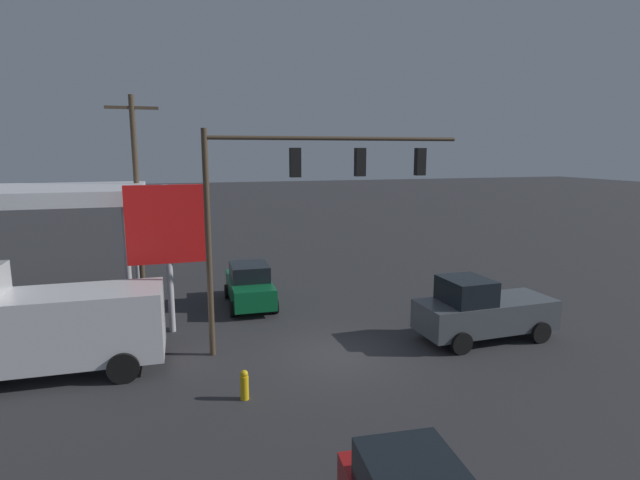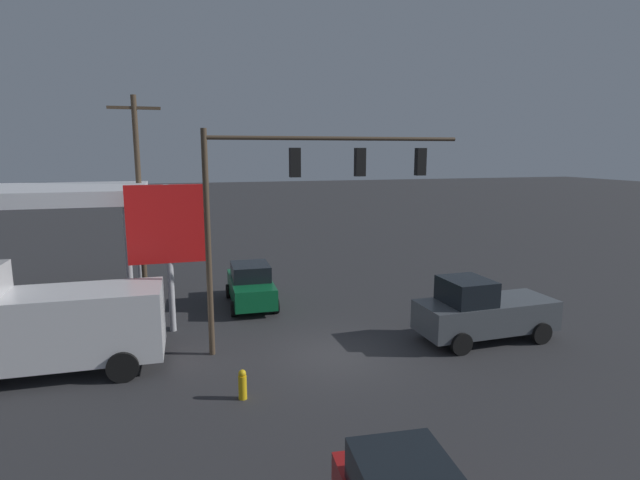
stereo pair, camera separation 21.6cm
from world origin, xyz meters
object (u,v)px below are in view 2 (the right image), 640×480
object	(u,v)px
traffic_signal_assembly	(304,185)
delivery_truck	(43,323)
pickup_parked	(482,311)
sedan_far	(251,285)
fire_hydrant	(243,384)
utility_pole	(139,191)
price_sign	(168,229)

from	to	relation	value
traffic_signal_assembly	delivery_truck	xyz separation A→B (m)	(8.49, 0.20, -4.11)
pickup_parked	sedan_far	bearing A→B (deg)	-42.47
pickup_parked	fire_hydrant	bearing A→B (deg)	11.33
utility_pole	traffic_signal_assembly	bearing A→B (deg)	124.24
sedan_far	fire_hydrant	xyz separation A→B (m)	(1.53, 8.75, -0.51)
utility_pole	sedan_far	world-z (taller)	utility_pole
delivery_truck	fire_hydrant	size ratio (longest dim) A/B	7.78
utility_pole	price_sign	world-z (taller)	utility_pole
price_sign	fire_hydrant	size ratio (longest dim) A/B	6.53
price_sign	traffic_signal_assembly	bearing A→B (deg)	149.35
utility_pole	delivery_truck	size ratio (longest dim) A/B	1.40
traffic_signal_assembly	delivery_truck	size ratio (longest dim) A/B	1.35
utility_pole	price_sign	distance (m)	6.29
utility_pole	price_sign	bearing A→B (deg)	102.53
delivery_truck	traffic_signal_assembly	bearing A→B (deg)	-177.35
price_sign	fire_hydrant	world-z (taller)	price_sign
traffic_signal_assembly	price_sign	size ratio (longest dim) A/B	1.61
sedan_far	fire_hydrant	distance (m)	8.90
utility_pole	fire_hydrant	size ratio (longest dim) A/B	10.89
utility_pole	fire_hydrant	distance (m)	13.57
pickup_parked	fire_hydrant	xyz separation A→B (m)	(9.19, 2.08, -0.67)
sedan_far	fire_hydrant	bearing A→B (deg)	-8.23
utility_pole	pickup_parked	distance (m)	16.61
delivery_truck	sedan_far	size ratio (longest dim) A/B	1.54
price_sign	utility_pole	bearing A→B (deg)	-77.47
traffic_signal_assembly	price_sign	bearing A→B (deg)	-30.65
price_sign	sedan_far	xyz separation A→B (m)	(-3.44, -2.49, -3.12)
utility_pole	delivery_truck	xyz separation A→B (m)	(2.49, 9.02, -3.38)
pickup_parked	utility_pole	bearing A→B (deg)	-40.88
pickup_parked	fire_hydrant	world-z (taller)	pickup_parked
traffic_signal_assembly	delivery_truck	distance (m)	9.44
traffic_signal_assembly	sedan_far	bearing A→B (deg)	-76.96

